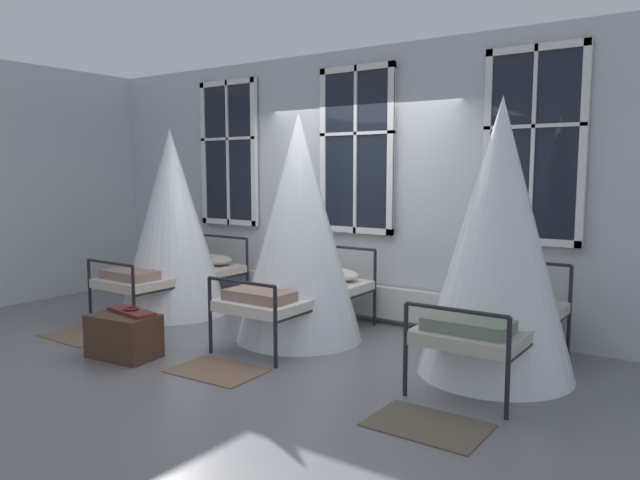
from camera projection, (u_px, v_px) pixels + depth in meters
name	position (u px, v px, depth m)	size (l,w,h in m)	color
ground	(299.00, 340.00, 6.27)	(17.84, 17.84, 0.00)	slate
back_wall_with_windows	(361.00, 186.00, 7.10)	(8.24, 0.10, 3.15)	silver
window_bank	(355.00, 221.00, 7.05)	(4.99, 0.10, 2.88)	black
cot_first	(172.00, 225.00, 7.36)	(1.32, 1.85, 2.26)	black
cot_second	(299.00, 231.00, 6.22)	(1.32, 1.85, 2.34)	black
cot_third	(498.00, 242.00, 5.10)	(1.32, 1.85, 2.37)	black
rug_first	(81.00, 335.00, 6.43)	(0.80, 0.56, 0.01)	brown
rug_second	(217.00, 371.00, 5.29)	(0.80, 0.56, 0.01)	brown
rug_third	(428.00, 425.00, 4.16)	(0.80, 0.56, 0.01)	brown
suitcase_dark	(132.00, 332.00, 5.73)	(0.58, 0.29, 0.47)	#5B231E
travel_trunk	(124.00, 336.00, 5.67)	(0.64, 0.40, 0.41)	#472D1E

